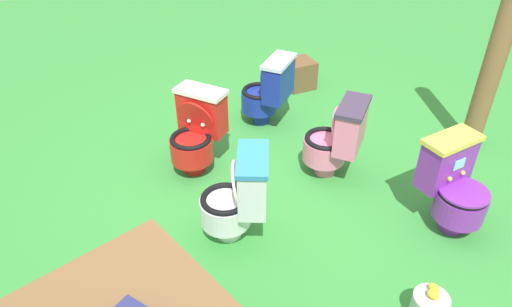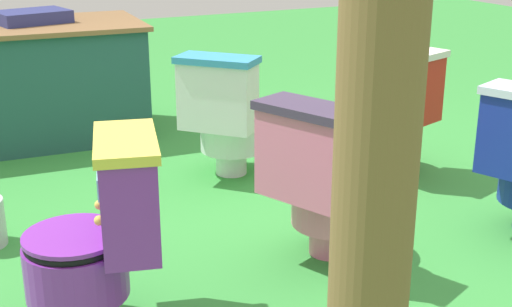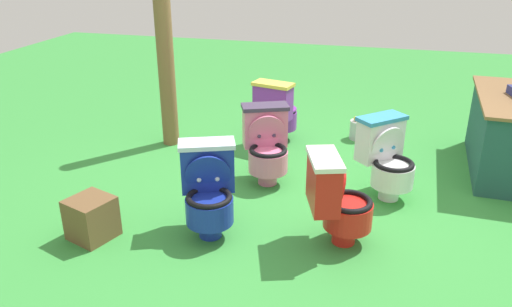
# 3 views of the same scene
# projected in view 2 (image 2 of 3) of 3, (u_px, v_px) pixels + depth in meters

# --- Properties ---
(ground) EXTENTS (14.00, 14.00, 0.00)m
(ground) POSITION_uv_depth(u_px,v_px,m) (315.00, 215.00, 3.58)
(ground) COLOR green
(toilet_purple) EXTENTS (0.57, 0.51, 0.73)m
(toilet_purple) POSITION_uv_depth(u_px,v_px,m) (100.00, 234.00, 2.51)
(toilet_purple) COLOR purple
(toilet_purple) RESTS_ON ground
(toilet_pink) EXTENTS (0.61, 0.56, 0.73)m
(toilet_pink) POSITION_uv_depth(u_px,v_px,m) (322.00, 179.00, 3.02)
(toilet_pink) COLOR pink
(toilet_pink) RESTS_ON ground
(toilet_white) EXTENTS (0.63, 0.63, 0.73)m
(toilet_white) POSITION_uv_depth(u_px,v_px,m) (226.00, 115.00, 3.97)
(toilet_white) COLOR white
(toilet_white) RESTS_ON ground
(toilet_red) EXTENTS (0.54, 0.59, 0.73)m
(toilet_red) POSITION_uv_depth(u_px,v_px,m) (392.00, 111.00, 4.05)
(toilet_red) COLOR red
(toilet_red) RESTS_ON ground
(vendor_table) EXTENTS (1.50, 0.93, 0.85)m
(vendor_table) POSITION_uv_depth(u_px,v_px,m) (32.00, 82.00, 4.66)
(vendor_table) COLOR #23514C
(vendor_table) RESTS_ON ground
(wooden_post) EXTENTS (0.18, 0.18, 1.90)m
(wooden_post) POSITION_uv_depth(u_px,v_px,m) (376.00, 168.00, 1.47)
(wooden_post) COLOR brown
(wooden_post) RESTS_ON ground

